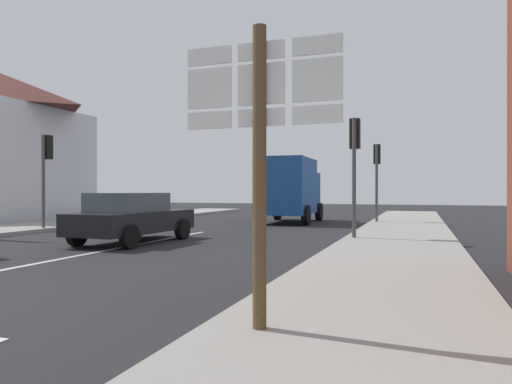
{
  "coord_description": "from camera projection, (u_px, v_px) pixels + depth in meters",
  "views": [
    {
      "loc": [
        7.57,
        -3.59,
        1.53
      ],
      "look_at": [
        2.36,
        11.25,
        1.49
      ],
      "focal_mm": 32.83,
      "sensor_mm": 36.0,
      "label": 1
    }
  ],
  "objects": [
    {
      "name": "traffic_light_near_right",
      "position": [
        355.0,
        151.0,
        14.03
      ],
      "size": [
        0.3,
        0.49,
        3.7
      ],
      "color": "#47474C",
      "rests_on": "ground"
    },
    {
      "name": "traffic_light_near_left",
      "position": [
        46.0,
        160.0,
        17.61
      ],
      "size": [
        0.3,
        0.49,
        3.63
      ],
      "color": "#47474C",
      "rests_on": "ground"
    },
    {
      "name": "ground_plane",
      "position": [
        175.0,
        237.0,
        15.34
      ],
      "size": [
        80.0,
        80.0,
        0.0
      ],
      "primitive_type": "plane",
      "color": "#232326"
    },
    {
      "name": "traffic_light_far_right",
      "position": [
        377.0,
        165.0,
        21.29
      ],
      "size": [
        0.3,
        0.49,
        3.65
      ],
      "color": "#47474C",
      "rests_on": "ground"
    },
    {
      "name": "sedan_far",
      "position": [
        132.0,
        217.0,
        13.75
      ],
      "size": [
        2.09,
        4.26,
        1.47
      ],
      "color": "black",
      "rests_on": "ground"
    },
    {
      "name": "sidewalk_right",
      "position": [
        395.0,
        252.0,
        11.13
      ],
      "size": [
        3.17,
        44.0,
        0.14
      ],
      "primitive_type": "cube",
      "color": "gray",
      "rests_on": "ground"
    },
    {
      "name": "route_sign_post",
      "position": [
        260.0,
        144.0,
        4.74
      ],
      "size": [
        1.66,
        0.14,
        3.2
      ],
      "color": "brown",
      "rests_on": "ground"
    },
    {
      "name": "delivery_truck",
      "position": [
        290.0,
        188.0,
        22.43
      ],
      "size": [
        2.62,
        5.07,
        3.05
      ],
      "color": "#19478C",
      "rests_on": "ground"
    },
    {
      "name": "lane_centre_stripe",
      "position": [
        96.0,
        252.0,
        11.56
      ],
      "size": [
        0.16,
        12.0,
        0.01
      ],
      "primitive_type": "cube",
      "color": "silver",
      "rests_on": "ground"
    }
  ]
}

